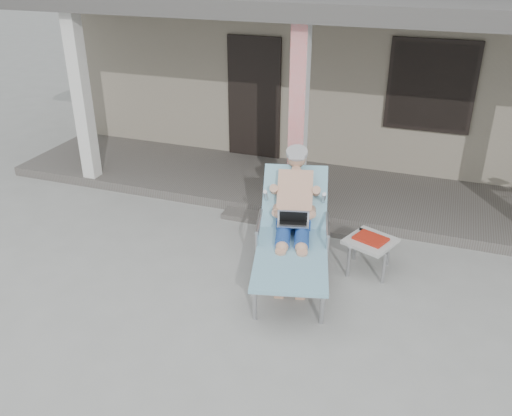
% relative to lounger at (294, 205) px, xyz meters
% --- Properties ---
extents(ground, '(60.00, 60.00, 0.00)m').
position_rel_lounger_xyz_m(ground, '(-0.35, -0.80, -0.87)').
color(ground, '#9E9E99').
rests_on(ground, ground).
extents(house, '(10.40, 5.40, 3.30)m').
position_rel_lounger_xyz_m(house, '(-0.34, 5.69, 0.80)').
color(house, gray).
rests_on(house, ground).
extents(porch_deck, '(10.00, 2.00, 0.15)m').
position_rel_lounger_xyz_m(porch_deck, '(-0.35, 2.20, -0.79)').
color(porch_deck, '#605B56').
rests_on(porch_deck, ground).
extents(porch_overhang, '(10.00, 2.30, 2.85)m').
position_rel_lounger_xyz_m(porch_overhang, '(-0.35, 2.14, 1.92)').
color(porch_overhang, silver).
rests_on(porch_overhang, porch_deck).
extents(porch_step, '(2.00, 0.30, 0.07)m').
position_rel_lounger_xyz_m(porch_step, '(-0.35, 1.05, -0.83)').
color(porch_step, '#605B56').
rests_on(porch_step, ground).
extents(lounger, '(1.30, 2.25, 1.41)m').
position_rel_lounger_xyz_m(lounger, '(0.00, 0.00, 0.00)').
color(lounger, '#B7B7BC').
rests_on(lounger, ground).
extents(side_table, '(0.68, 0.68, 0.47)m').
position_rel_lounger_xyz_m(side_table, '(0.91, 0.24, -0.47)').
color(side_table, '#BABAB5').
rests_on(side_table, ground).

